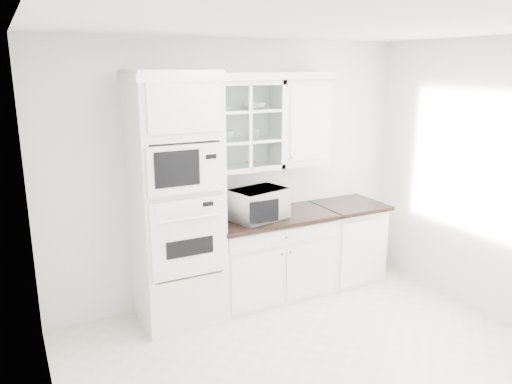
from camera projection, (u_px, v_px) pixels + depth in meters
ground at (326, 373)px, 4.06m from camera, size 4.00×3.50×0.01m
room_shell at (302, 150)px, 4.00m from camera, size 4.00×3.50×2.70m
oven_column at (176, 202)px, 4.66m from camera, size 0.76×0.68×2.40m
base_cabinet_run at (271, 256)px, 5.32m from camera, size 1.32×0.67×0.92m
extra_base_cabinet at (346, 241)px, 5.77m from camera, size 0.72×0.67×0.92m
upper_cabinet_glass at (243, 126)px, 4.99m from camera, size 0.80×0.33×0.90m
upper_cabinet_solid at (300, 122)px, 5.29m from camera, size 0.55×0.33×0.90m
crown_molding at (234, 76)px, 4.80m from camera, size 2.14×0.38×0.07m
countertop_microwave at (258, 204)px, 5.04m from camera, size 0.63×0.56×0.31m
bowl_a at (224, 108)px, 4.84m from camera, size 0.24×0.24×0.05m
bowl_b at (255, 106)px, 4.98m from camera, size 0.27×0.27×0.07m
cup_a at (228, 136)px, 4.95m from camera, size 0.13×0.13×0.10m
cup_b at (255, 133)px, 5.09m from camera, size 0.11×0.11×0.10m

